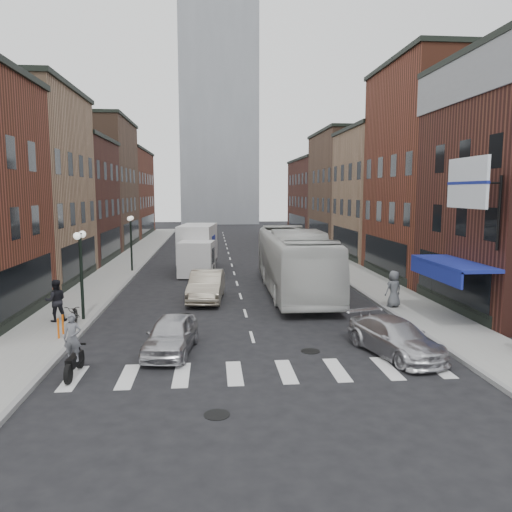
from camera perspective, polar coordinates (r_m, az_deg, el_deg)
The scene contains 28 objects.
ground at distance 19.53m, azimuth -0.22°, elevation -10.08°, with size 160.00×160.00×0.00m, color black.
sidewalk_left at distance 41.55m, azimuth -14.63°, elevation -0.87°, with size 3.00×74.00×0.15m, color gray.
sidewalk_right at distance 42.19m, azimuth 8.78°, elevation -0.60°, with size 3.00×74.00×0.15m, color gray.
curb_left at distance 41.34m, azimuth -12.58°, elevation -0.96°, with size 0.20×74.00×0.16m, color gray.
curb_right at distance 41.87m, azimuth 6.78°, elevation -0.73°, with size 0.20×74.00×0.16m, color gray.
crosswalk_stripes at distance 16.70m, azimuth 0.68°, elevation -13.16°, with size 12.00×2.20×0.01m, color silver.
bldg_left_mid_b at distance 44.63m, azimuth -22.71°, elevation 5.90°, with size 10.30×10.20×10.30m.
bldg_left_far_a at distance 55.22m, azimuth -19.34°, elevation 7.78°, with size 10.30×12.20×13.30m.
bldg_left_far_b at distance 68.88m, azimuth -16.45°, elevation 6.90°, with size 10.30×16.20×11.30m.
bldg_right_mid_a at distance 36.56m, azimuth 22.15°, elevation 8.86°, with size 10.30×10.20×14.30m.
bldg_right_mid_b at distance 45.68m, azimuth 16.30°, elevation 6.82°, with size 10.30×10.20×11.30m.
bldg_right_far_a at distance 56.07m, azimuth 12.20°, elevation 7.50°, with size 10.30×12.20×12.30m.
bldg_right_far_b at distance 69.57m, azimuth 8.74°, elevation 6.70°, with size 10.30×16.20×10.30m.
awning_blue at distance 23.76m, azimuth 21.21°, elevation -0.95°, with size 1.80×5.00×0.78m.
billboard_sign at distance 21.61m, azimuth 23.19°, elevation 7.51°, with size 1.52×3.00×3.70m.
distant_tower at distance 98.45m, azimuth -4.31°, elevation 18.56°, with size 14.00×14.00×50.00m, color #9399A0.
streetlamp_near at distance 23.48m, azimuth -19.40°, elevation -0.25°, with size 0.32×1.22×4.11m.
streetlamp_far at distance 37.14m, azimuth -14.11°, elevation 2.60°, with size 0.32×1.22×4.11m.
bike_rack at distance 21.42m, azimuth -21.43°, elevation -7.50°, with size 0.08×0.68×0.80m.
box_truck at distance 36.92m, azimuth -6.71°, elevation 0.81°, with size 3.00×8.02×3.39m.
motorcycle_rider at distance 17.09m, azimuth -20.17°, elevation -9.75°, with size 0.58×2.02×2.05m.
transit_bus at distance 29.05m, azimuth 4.40°, elevation -0.58°, with size 3.11×13.29×3.70m, color silver.
sedan_left_near at distance 18.69m, azimuth -9.67°, elevation -8.84°, with size 1.59×3.96×1.35m, color #B8B7BD.
sedan_left_far at distance 27.12m, azimuth -5.69°, elevation -3.41°, with size 1.70×4.88×1.61m, color #BEB19A.
curb_car at distance 18.85m, azimuth 15.63°, elevation -8.96°, with size 1.80×4.44×1.29m, color silver.
parked_bicycle at distance 22.86m, azimuth -20.08°, elevation -6.36°, with size 0.61×1.75×0.92m, color black.
ped_left_solo at distance 23.79m, azimuth -21.92°, elevation -4.74°, with size 0.91×0.52×1.87m, color black.
ped_right_c at distance 25.73m, azimuth 15.46°, elevation -3.64°, with size 0.89×0.58×1.82m, color #56595E.
Camera 1 is at (-1.58, -18.56, 5.86)m, focal length 35.00 mm.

